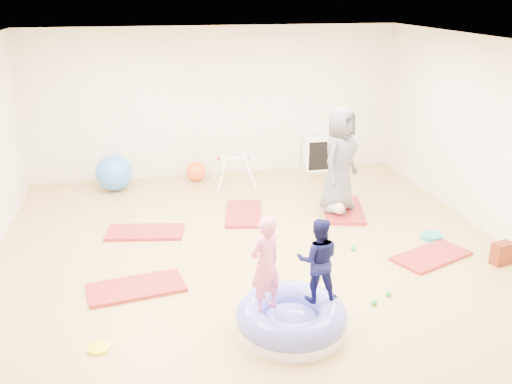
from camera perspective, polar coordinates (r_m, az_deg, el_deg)
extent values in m
cube|color=tan|center=(7.60, 0.46, -7.15)|extent=(7.00, 8.00, 0.01)
cube|color=white|center=(6.81, 0.53, 14.36)|extent=(7.00, 8.00, 0.01)
cube|color=beige|center=(10.91, -4.01, 8.94)|extent=(7.00, 0.01, 2.80)
cube|color=beige|center=(3.62, 14.51, -15.27)|extent=(7.00, 0.01, 2.80)
cube|color=beige|center=(8.51, 24.26, 4.13)|extent=(0.01, 8.00, 2.80)
cube|color=#9D2911|center=(7.13, -11.89, -9.34)|extent=(1.22, 0.75, 0.05)
cube|color=#9D2911|center=(8.63, -11.02, -3.96)|extent=(1.20, 0.74, 0.05)
cube|color=#9D2911|center=(9.14, -1.24, -2.19)|extent=(0.76, 1.20, 0.05)
cube|color=#9D2911|center=(8.10, 17.12, -6.16)|extent=(1.20, 0.91, 0.04)
cube|color=#9D2911|center=(9.41, 8.70, -1.75)|extent=(0.90, 1.34, 0.05)
cylinder|color=white|center=(6.22, 3.52, -13.15)|extent=(1.15, 1.15, 0.13)
torus|color=#5C5EC9|center=(6.16, 3.55, -12.21)|extent=(1.19, 1.19, 0.32)
ellipsoid|color=#5C5EC9|center=(6.20, 3.53, -12.79)|extent=(0.63, 0.63, 0.28)
imported|color=pink|center=(5.76, 0.92, -6.85)|extent=(0.45, 0.40, 1.04)
imported|color=#0E103F|center=(6.00, 6.22, -6.36)|extent=(0.52, 0.45, 0.93)
imported|color=#56555E|center=(9.07, 8.35, 3.23)|extent=(0.96, 0.95, 1.68)
ellipsoid|color=#81A7CE|center=(9.17, 7.93, -1.41)|extent=(0.38, 0.24, 0.22)
sphere|color=#F0B697|center=(9.00, 8.30, -1.64)|extent=(0.18, 0.18, 0.18)
sphere|color=#3575D4|center=(9.52, 7.72, -1.37)|extent=(0.07, 0.07, 0.07)
sphere|color=green|center=(6.80, 11.74, -10.74)|extent=(0.07, 0.07, 0.07)
sphere|color=red|center=(9.26, 7.92, -2.00)|extent=(0.07, 0.07, 0.07)
sphere|color=green|center=(7.01, 13.10, -9.87)|extent=(0.07, 0.07, 0.07)
sphere|color=green|center=(8.06, 9.72, -5.53)|extent=(0.07, 0.07, 0.07)
sphere|color=yellow|center=(9.33, 7.27, -1.81)|extent=(0.07, 0.07, 0.07)
sphere|color=#3575D4|center=(10.48, -14.01, 1.86)|extent=(0.65, 0.65, 0.65)
sphere|color=#FC5620|center=(10.77, -6.01, 2.08)|extent=(0.37, 0.37, 0.37)
cylinder|color=white|center=(10.11, -3.45, 1.63)|extent=(0.21, 0.22, 0.56)
cylinder|color=white|center=(10.56, -3.83, 2.42)|extent=(0.21, 0.22, 0.56)
cylinder|color=white|center=(10.19, -0.55, 1.81)|extent=(0.21, 0.22, 0.56)
cylinder|color=white|center=(10.64, -1.05, 2.59)|extent=(0.21, 0.22, 0.56)
cylinder|color=white|center=(10.30, -2.24, 3.42)|extent=(0.54, 0.03, 0.03)
sphere|color=red|center=(10.26, -3.74, 3.32)|extent=(0.07, 0.07, 0.07)
sphere|color=#3575D4|center=(10.35, -0.76, 3.50)|extent=(0.07, 0.07, 0.07)
cube|color=white|center=(11.42, 6.45, 3.83)|extent=(0.66, 0.32, 0.66)
cube|color=black|center=(11.28, 6.70, 3.62)|extent=(0.57, 0.02, 0.57)
cube|color=white|center=(11.38, 6.53, 3.77)|extent=(0.02, 0.22, 0.58)
cube|color=white|center=(11.38, 6.53, 3.77)|extent=(0.58, 0.22, 0.02)
cylinder|color=teal|center=(8.69, 17.14, -4.24)|extent=(0.32, 0.32, 0.07)
cube|color=#C0350F|center=(8.19, 23.36, -5.66)|extent=(0.29, 0.21, 0.30)
cylinder|color=yellow|center=(6.16, -15.47, -14.84)|extent=(0.22, 0.22, 0.03)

